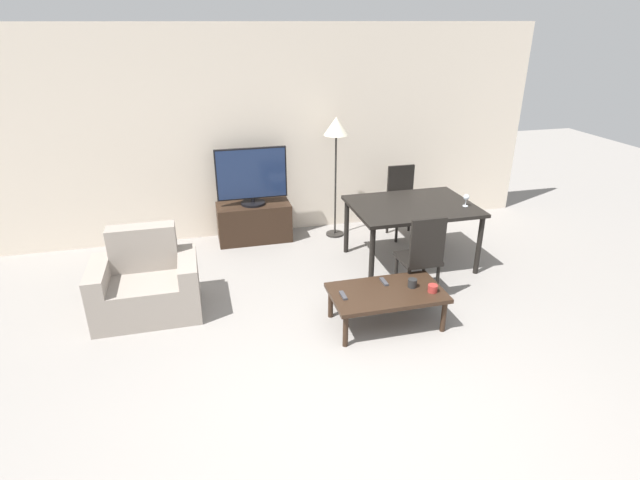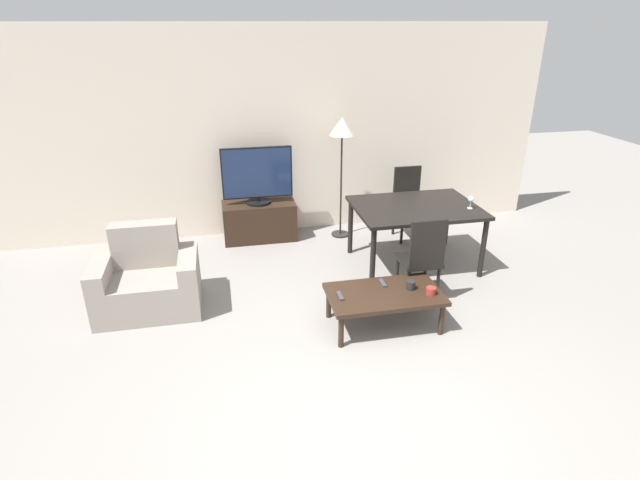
{
  "view_description": "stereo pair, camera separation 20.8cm",
  "coord_description": "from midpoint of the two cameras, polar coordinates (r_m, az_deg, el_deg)",
  "views": [
    {
      "loc": [
        -1.01,
        -2.6,
        2.71
      ],
      "look_at": [
        0.15,
        1.92,
        0.65
      ],
      "focal_mm": 28.0,
      "sensor_mm": 36.0,
      "label": 1
    },
    {
      "loc": [
        -0.8,
        -2.65,
        2.71
      ],
      "look_at": [
        0.15,
        1.92,
        0.65
      ],
      "focal_mm": 28.0,
      "sensor_mm": 36.0,
      "label": 2
    }
  ],
  "objects": [
    {
      "name": "floor_lamp",
      "position": [
        6.46,
        3.47,
        11.93
      ],
      "size": [
        0.32,
        0.32,
        1.6
      ],
      "color": "black",
      "rests_on": "ground_plane"
    },
    {
      "name": "remote_primary",
      "position": [
        4.91,
        8.37,
        -4.9
      ],
      "size": [
        0.04,
        0.15,
        0.02
      ],
      "color": "#38383D",
      "rests_on": "coffee_table"
    },
    {
      "name": "dining_table",
      "position": [
        5.92,
        11.86,
        3.15
      ],
      "size": [
        1.42,
        1.05,
        0.74
      ],
      "color": "black",
      "rests_on": "ground_plane"
    },
    {
      "name": "ground_plane",
      "position": [
        3.88,
        5.52,
        -20.62
      ],
      "size": [
        18.0,
        18.0,
        0.0
      ],
      "primitive_type": "plane",
      "color": "gray"
    },
    {
      "name": "cup_white_near",
      "position": [
        4.81,
        13.79,
        -5.68
      ],
      "size": [
        0.09,
        0.09,
        0.07
      ],
      "color": "maroon",
      "rests_on": "coffee_table"
    },
    {
      "name": "dining_chair_near",
      "position": [
        5.18,
        12.76,
        -1.83
      ],
      "size": [
        0.4,
        0.4,
        0.95
      ],
      "color": "black",
      "rests_on": "ground_plane"
    },
    {
      "name": "coffee_table",
      "position": [
        4.79,
        8.62,
        -6.37
      ],
      "size": [
        1.08,
        0.61,
        0.36
      ],
      "color": "black",
      "rests_on": "ground_plane"
    },
    {
      "name": "armchair",
      "position": [
        5.3,
        -18.03,
        -4.57
      ],
      "size": [
        1.01,
        0.69,
        0.85
      ],
      "color": "gray",
      "rests_on": "ground_plane"
    },
    {
      "name": "dining_chair_far",
      "position": [
        6.79,
        10.96,
        4.55
      ],
      "size": [
        0.4,
        0.4,
        0.95
      ],
      "color": "black",
      "rests_on": "ground_plane"
    },
    {
      "name": "remote_secondary",
      "position": [
        4.65,
        3.61,
        -6.41
      ],
      "size": [
        0.04,
        0.15,
        0.02
      ],
      "color": "#38383D",
      "rests_on": "coffee_table"
    },
    {
      "name": "tv_stand",
      "position": [
        6.7,
        -6.04,
        2.17
      ],
      "size": [
        0.95,
        0.44,
        0.51
      ],
      "color": "black",
      "rests_on": "ground_plane"
    },
    {
      "name": "tv",
      "position": [
        6.49,
        -6.27,
        7.3
      ],
      "size": [
        0.91,
        0.32,
        0.74
      ],
      "color": "black",
      "rests_on": "tv_stand"
    },
    {
      "name": "wine_glass_left",
      "position": [
        5.94,
        17.84,
        4.36
      ],
      "size": [
        0.07,
        0.07,
        0.15
      ],
      "color": "silver",
      "rests_on": "dining_table"
    },
    {
      "name": "wall_back",
      "position": [
        6.7,
        -3.86,
        12.05
      ],
      "size": [
        7.33,
        0.06,
        2.7
      ],
      "color": "beige",
      "rests_on": "ground_plane"
    },
    {
      "name": "cup_colored_far",
      "position": [
        4.86,
        11.55,
        -5.08
      ],
      "size": [
        0.09,
        0.09,
        0.08
      ],
      "color": "black",
      "rests_on": "coffee_table"
    }
  ]
}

